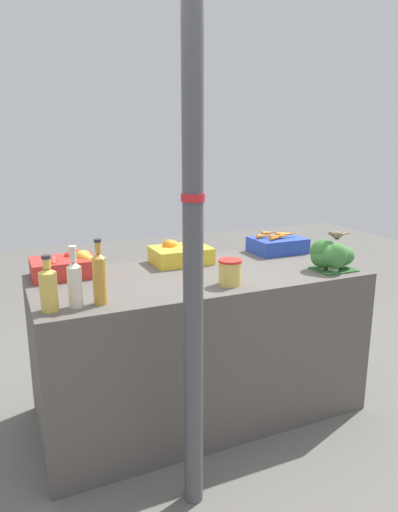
{
  "coord_description": "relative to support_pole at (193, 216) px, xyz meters",
  "views": [
    {
      "loc": [
        -1.0,
        -2.23,
        1.55
      ],
      "look_at": [
        0.0,
        0.0,
        0.94
      ],
      "focal_mm": 32.0,
      "sensor_mm": 36.0,
      "label": 1
    }
  ],
  "objects": [
    {
      "name": "juice_bottle_amber",
      "position": [
        -0.29,
        0.37,
        -0.31
      ],
      "size": [
        0.06,
        0.06,
        0.3
      ],
      "color": "gold",
      "rests_on": "market_table"
    },
    {
      "name": "ground_plane",
      "position": [
        0.31,
        0.64,
        -1.28
      ],
      "size": [
        10.0,
        10.0,
        0.0
      ],
      "primitive_type": "plane",
      "color": "#605E59"
    },
    {
      "name": "broccoli_pile",
      "position": [
        1.02,
        0.4,
        -0.35
      ],
      "size": [
        0.27,
        0.21,
        0.18
      ],
      "color": "#2D602D",
      "rests_on": "market_table"
    },
    {
      "name": "juice_bottle_golden",
      "position": [
        -0.51,
        0.37,
        -0.33
      ],
      "size": [
        0.08,
        0.08,
        0.25
      ],
      "color": "gold",
      "rests_on": "market_table"
    },
    {
      "name": "pickle_jar",
      "position": [
        0.37,
        0.39,
        -0.37
      ],
      "size": [
        0.12,
        0.12,
        0.13
      ],
      "color": "#DBBC56",
      "rests_on": "market_table"
    },
    {
      "name": "carrot_crate",
      "position": [
        1.0,
        0.89,
        -0.38
      ],
      "size": [
        0.34,
        0.25,
        0.14
      ],
      "color": "#2847B7",
      "rests_on": "market_table"
    },
    {
      "name": "apple_crate",
      "position": [
        -0.36,
        0.9,
        -0.37
      ],
      "size": [
        0.34,
        0.25,
        0.13
      ],
      "color": "red",
      "rests_on": "market_table"
    },
    {
      "name": "support_pole",
      "position": [
        0.0,
        0.0,
        0.0
      ],
      "size": [
        0.09,
        0.09,
        2.56
      ],
      "color": "#4C4C51",
      "rests_on": "ground_plane"
    },
    {
      "name": "market_table",
      "position": [
        0.31,
        0.64,
        -0.86
      ],
      "size": [
        1.81,
        0.81,
        0.84
      ],
      "primitive_type": "cube",
      "color": "#56514C",
      "rests_on": "ground_plane"
    },
    {
      "name": "orange_crate",
      "position": [
        0.31,
        0.9,
        -0.38
      ],
      "size": [
        0.34,
        0.25,
        0.14
      ],
      "color": "gold",
      "rests_on": "market_table"
    },
    {
      "name": "juice_bottle_cloudy",
      "position": [
        -0.4,
        0.37,
        -0.32
      ],
      "size": [
        0.06,
        0.06,
        0.28
      ],
      "color": "beige",
      "rests_on": "market_table"
    },
    {
      "name": "sparrow_bird",
      "position": [
        1.05,
        0.39,
        -0.23
      ],
      "size": [
        0.14,
        0.05,
        0.05
      ],
      "rotation": [
        0.0,
        0.0,
        2.97
      ],
      "color": "#4C3D2D",
      "rests_on": "broccoli_pile"
    }
  ]
}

